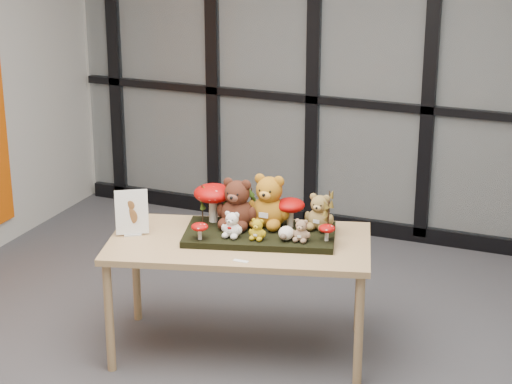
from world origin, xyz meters
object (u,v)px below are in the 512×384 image
at_px(mushroom_front_left, 200,230).
at_px(bear_brown_medium, 237,200).
at_px(diorama_tray, 260,235).
at_px(bear_small_yellow, 258,228).
at_px(plush_cream_hedgehog, 286,232).
at_px(sign_holder, 132,215).
at_px(mushroom_front_right, 327,232).
at_px(mushroom_back_left, 213,201).
at_px(bear_beige_small, 302,229).
at_px(bear_pooh_yellow, 269,198).
at_px(bear_white_bow, 232,223).
at_px(display_table, 239,251).
at_px(bear_tan_back, 320,210).
at_px(mushroom_back_right, 290,211).

bearing_deg(mushroom_front_left, bear_brown_medium, 65.68).
bearing_deg(diorama_tray, bear_small_yellow, -89.63).
height_order(plush_cream_hedgehog, sign_holder, sign_holder).
relative_size(bear_small_yellow, mushroom_front_right, 1.29).
bearing_deg(mushroom_back_left, sign_holder, -143.27).
relative_size(bear_beige_small, mushroom_front_left, 1.34).
height_order(bear_pooh_yellow, bear_white_bow, bear_pooh_yellow).
relative_size(bear_brown_medium, bear_small_yellow, 2.39).
relative_size(bear_pooh_yellow, bear_white_bow, 2.06).
bearing_deg(mushroom_front_right, mushroom_back_left, 176.96).
distance_m(display_table, mushroom_front_right, 0.53).
height_order(bear_small_yellow, bear_beige_small, bear_beige_small).
distance_m(bear_brown_medium, bear_beige_small, 0.44).
xyz_separation_m(mushroom_front_left, sign_holder, (-0.44, -0.00, 0.03)).
height_order(diorama_tray, bear_tan_back, bear_tan_back).
height_order(plush_cream_hedgehog, mushroom_back_left, mushroom_back_left).
distance_m(bear_brown_medium, mushroom_front_right, 0.56).
distance_m(diorama_tray, mushroom_front_right, 0.41).
distance_m(bear_brown_medium, mushroom_back_right, 0.32).
height_order(bear_tan_back, mushroom_front_left, bear_tan_back).
xyz_separation_m(bear_pooh_yellow, sign_holder, (-0.72, -0.35, -0.09)).
relative_size(bear_white_bow, bear_beige_small, 1.16).
relative_size(plush_cream_hedgehog, mushroom_front_right, 0.83).
distance_m(bear_tan_back, bear_white_bow, 0.52).
bearing_deg(diorama_tray, mushroom_back_left, 155.32).
xyz_separation_m(bear_tan_back, bear_small_yellow, (-0.27, -0.29, -0.05)).
bearing_deg(bear_tan_back, display_table, -162.16).
relative_size(plush_cream_hedgehog, mushroom_back_left, 0.35).
bearing_deg(mushroom_back_left, diorama_tray, -8.95).
bearing_deg(bear_white_bow, bear_pooh_yellow, 46.22).
bearing_deg(bear_brown_medium, mushroom_front_left, -130.06).
relative_size(diorama_tray, bear_small_yellow, 6.33).
distance_m(mushroom_back_left, mushroom_front_left, 0.30).
bearing_deg(display_table, mushroom_back_left, 133.37).
distance_m(diorama_tray, mushroom_front_left, 0.37).
xyz_separation_m(bear_beige_small, mushroom_front_left, (-0.54, -0.19, -0.02)).
distance_m(bear_pooh_yellow, bear_brown_medium, 0.19).
relative_size(display_table, mushroom_front_right, 15.61).
relative_size(bear_pooh_yellow, mushroom_back_left, 1.36).
bearing_deg(mushroom_back_left, bear_pooh_yellow, 10.78).
xyz_separation_m(diorama_tray, bear_small_yellow, (0.03, -0.11, 0.09)).
height_order(mushroom_back_right, mushroom_front_right, mushroom_back_right).
height_order(diorama_tray, mushroom_back_right, mushroom_back_right).
distance_m(bear_pooh_yellow, mushroom_front_left, 0.47).
height_order(display_table, bear_beige_small, bear_beige_small).
distance_m(bear_white_bow, mushroom_front_right, 0.54).
xyz_separation_m(display_table, bear_brown_medium, (-0.06, 0.11, 0.27)).
distance_m(diorama_tray, mushroom_back_left, 0.35).
bearing_deg(bear_brown_medium, mushroom_front_right, -17.15).
relative_size(bear_brown_medium, mushroom_front_right, 3.08).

